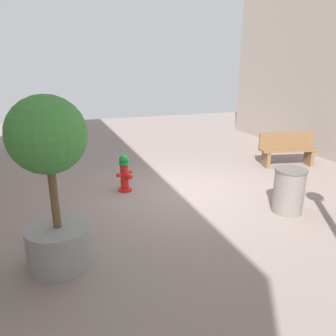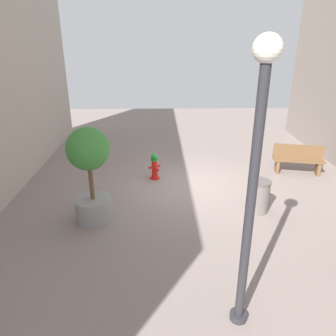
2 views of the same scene
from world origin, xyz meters
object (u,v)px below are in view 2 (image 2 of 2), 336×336
Objects in this scene: bench_near at (298,159)px; planter_tree at (90,169)px; fire_hydrant at (155,166)px; trash_bin at (258,196)px; street_lamp at (254,168)px.

bench_near is 7.04m from planter_tree.
fire_hydrant is at bearing 4.44° from bench_near.
planter_tree reaches higher than trash_bin.
planter_tree is at bearing 24.48° from bench_near.
trash_bin is at bearing 141.30° from fire_hydrant.
planter_tree is 0.55× the size of street_lamp.
planter_tree reaches higher than fire_hydrant.
bench_near is at bearing -129.30° from trash_bin.
bench_near is 3.33m from trash_bin.
bench_near is at bearing -155.52° from planter_tree.
planter_tree is at bearing -47.58° from street_lamp.
bench_near is at bearing -175.56° from fire_hydrant.
planter_tree is 4.54m from street_lamp.
street_lamp reaches higher than planter_tree.
street_lamp is at bearing 132.42° from planter_tree.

